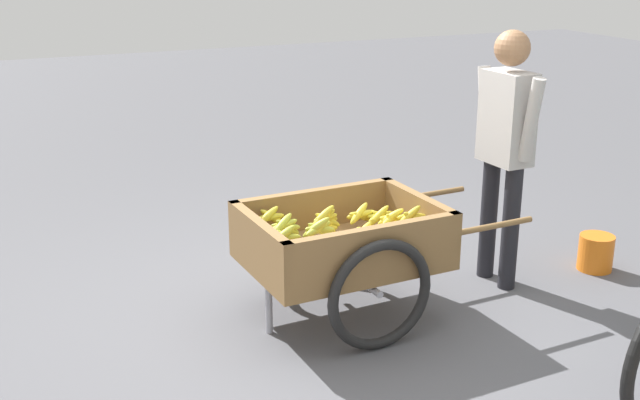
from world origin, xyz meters
TOP-DOWN VIEW (x-y plane):
  - ground_plane at (0.00, 0.00)m, footprint 24.00×24.00m
  - fruit_cart at (-0.24, 0.01)m, footprint 1.68×0.97m
  - vendor_person at (-1.38, -0.05)m, footprint 0.22×0.60m
  - plastic_bucket at (-2.12, 0.07)m, footprint 0.23×0.23m

SIDE VIEW (x-z plane):
  - ground_plane at x=0.00m, z-range 0.00..0.00m
  - plastic_bucket at x=-2.12m, z-range 0.00..0.24m
  - fruit_cart at x=-0.24m, z-range 0.07..0.81m
  - vendor_person at x=-1.38m, z-range 0.16..1.80m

